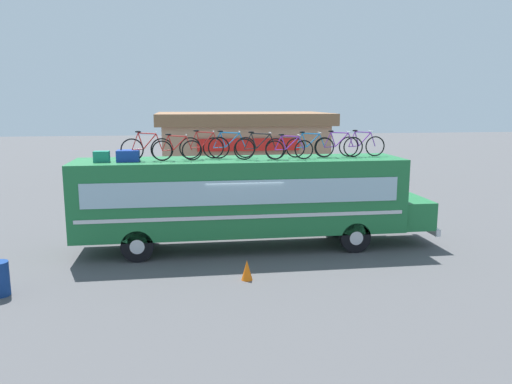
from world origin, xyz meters
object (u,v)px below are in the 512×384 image
(bus, at_px, (247,196))
(rooftop_bicycle_4, at_px, (229,147))
(rooftop_bicycle_8, at_px, (339,146))
(rooftop_bicycle_9, at_px, (362,145))
(rooftop_bicycle_1, at_px, (147,149))
(rooftop_bicycle_6, at_px, (289,149))
(rooftop_bicycle_7, at_px, (310,146))
(rooftop_bicycle_5, at_px, (260,148))
(rooftop_bicycle_2, at_px, (177,149))
(luggage_bag_2, at_px, (128,156))
(luggage_bag_1, at_px, (102,157))
(rooftop_bicycle_3, at_px, (204,147))
(traffic_cone, at_px, (247,270))

(bus, distance_m, rooftop_bicycle_4, 1.81)
(rooftop_bicycle_8, bearing_deg, rooftop_bicycle_9, 7.95)
(rooftop_bicycle_1, relative_size, rooftop_bicycle_4, 0.93)
(rooftop_bicycle_6, xyz_separation_m, rooftop_bicycle_7, (0.85, 0.54, 0.02))
(rooftop_bicycle_5, relative_size, rooftop_bicycle_7, 1.03)
(rooftop_bicycle_6, height_order, rooftop_bicycle_9, rooftop_bicycle_9)
(rooftop_bicycle_2, relative_size, rooftop_bicycle_8, 0.94)
(rooftop_bicycle_6, relative_size, rooftop_bicycle_8, 0.94)
(rooftop_bicycle_8, height_order, rooftop_bicycle_9, rooftop_bicycle_9)
(rooftop_bicycle_6, bearing_deg, rooftop_bicycle_1, 177.03)
(rooftop_bicycle_1, distance_m, rooftop_bicycle_2, 0.97)
(luggage_bag_2, distance_m, rooftop_bicycle_6, 5.28)
(luggage_bag_1, xyz_separation_m, rooftop_bicycle_3, (3.31, 0.45, 0.23))
(rooftop_bicycle_2, bearing_deg, rooftop_bicycle_6, -2.99)
(rooftop_bicycle_6, relative_size, traffic_cone, 2.80)
(rooftop_bicycle_5, relative_size, rooftop_bicycle_8, 1.01)
(bus, distance_m, traffic_cone, 3.57)
(bus, relative_size, traffic_cone, 21.08)
(bus, xyz_separation_m, luggage_bag_1, (-4.73, -0.26, 1.47))
(bus, height_order, rooftop_bicycle_1, rooftop_bicycle_1)
(rooftop_bicycle_1, relative_size, traffic_cone, 2.90)
(rooftop_bicycle_2, distance_m, rooftop_bicycle_3, 1.00)
(rooftop_bicycle_5, bearing_deg, traffic_cone, -105.61)
(luggage_bag_2, height_order, rooftop_bicycle_5, rooftop_bicycle_5)
(rooftop_bicycle_7, relative_size, traffic_cone, 2.93)
(rooftop_bicycle_2, relative_size, rooftop_bicycle_9, 0.97)
(luggage_bag_1, relative_size, luggage_bag_2, 0.69)
(rooftop_bicycle_7, bearing_deg, luggage_bag_1, -176.75)
(traffic_cone, bearing_deg, rooftop_bicycle_9, 36.54)
(rooftop_bicycle_8, bearing_deg, luggage_bag_2, -178.37)
(rooftop_bicycle_4, xyz_separation_m, rooftop_bicycle_5, (0.97, -0.58, -0.00))
(luggage_bag_2, bearing_deg, rooftop_bicycle_4, 7.94)
(luggage_bag_2, bearing_deg, rooftop_bicycle_9, 2.33)
(rooftop_bicycle_6, distance_m, rooftop_bicycle_8, 1.88)
(rooftop_bicycle_3, distance_m, rooftop_bicycle_5, 1.88)
(luggage_bag_2, relative_size, rooftop_bicycle_3, 0.42)
(rooftop_bicycle_1, relative_size, rooftop_bicycle_6, 1.04)
(bus, bearing_deg, rooftop_bicycle_8, 0.27)
(rooftop_bicycle_5, bearing_deg, luggage_bag_1, 179.49)
(rooftop_bicycle_9, bearing_deg, rooftop_bicycle_3, 179.46)
(rooftop_bicycle_2, distance_m, rooftop_bicycle_8, 5.55)
(rooftop_bicycle_7, bearing_deg, rooftop_bicycle_4, 177.09)
(rooftop_bicycle_3, bearing_deg, rooftop_bicycle_8, -2.17)
(rooftop_bicycle_8, xyz_separation_m, traffic_cone, (-3.62, -3.21, -3.22))
(rooftop_bicycle_1, relative_size, rooftop_bicycle_2, 1.04)
(traffic_cone, bearing_deg, rooftop_bicycle_8, 41.60)
(bus, xyz_separation_m, rooftop_bicycle_6, (1.37, -0.41, 1.66))
(luggage_bag_1, distance_m, rooftop_bicycle_6, 6.10)
(luggage_bag_2, height_order, rooftop_bicycle_7, rooftop_bicycle_7)
(luggage_bag_1, xyz_separation_m, rooftop_bicycle_6, (6.10, -0.15, 0.18))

